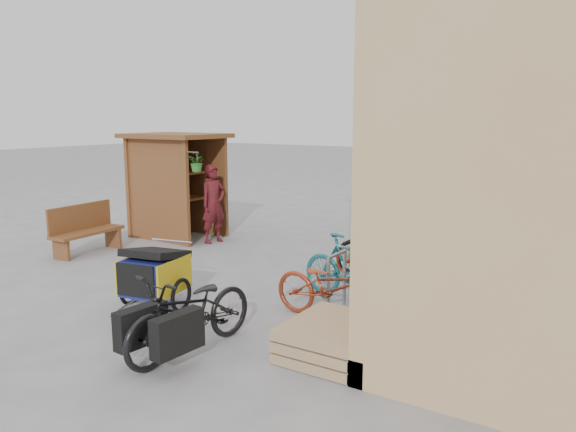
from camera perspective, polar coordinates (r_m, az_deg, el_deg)
The scene contains 17 objects.
ground at distance 9.54m, azimuth -7.48°, elevation -6.97°, with size 80.00×80.00×0.00m, color #98989B.
kiosk at distance 13.22m, azimuth -11.59°, elevation 4.54°, with size 2.49×1.65×2.40m.
bike_rack at distance 10.27m, azimuth 11.25°, elevation -2.87°, with size 0.05×5.35×0.86m.
pallet_stack at distance 6.77m, azimuth 4.59°, elevation -12.32°, with size 1.00×1.20×0.40m.
bench at distance 12.24m, azimuth -19.93°, elevation -1.21°, with size 0.60×1.63×1.01m.
shopping_carts at distance 14.11m, azimuth 20.40°, elevation 0.54°, with size 0.57×1.58×1.02m.
child_trailer at distance 8.49m, azimuth -13.42°, elevation -5.62°, with size 1.03×1.65×0.95m.
cargo_bike at distance 6.79m, azimuth -9.94°, elevation -9.70°, with size 0.84×1.99×1.02m.
person_kiosk at distance 12.53m, azimuth -7.58°, elevation 1.23°, with size 0.64×0.42×1.74m, color maroon.
bike_0 at distance 7.75m, azimuth 4.53°, elevation -7.27°, with size 0.63×1.82×0.95m, color maroon.
bike_1 at distance 8.59m, azimuth 6.42°, elevation -5.33°, with size 0.48×1.71×1.03m, color #1D6A75.
bike_2 at distance 9.66m, azimuth 8.76°, elevation -4.27°, with size 0.54×1.56×0.82m, color maroon.
bike_3 at distance 9.95m, azimuth 9.59°, elevation -3.34°, with size 0.47×1.66×1.00m, color black.
bike_4 at distance 10.64m, azimuth 12.09°, elevation -2.65°, with size 0.64×1.82×0.96m, color #1D6A75.
bike_5 at distance 10.94m, azimuth 12.97°, elevation -2.05°, with size 0.50×1.77×1.06m, color silver.
bike_6 at distance 11.79m, azimuth 14.08°, elevation -1.74°, with size 0.57×1.63×0.86m, color #A6A6AB.
bike_7 at distance 12.25m, azimuth 14.06°, elevation -1.17°, with size 0.43×1.52×0.91m, color maroon.
Camera 1 is at (5.93, -6.93, 2.79)m, focal length 35.00 mm.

